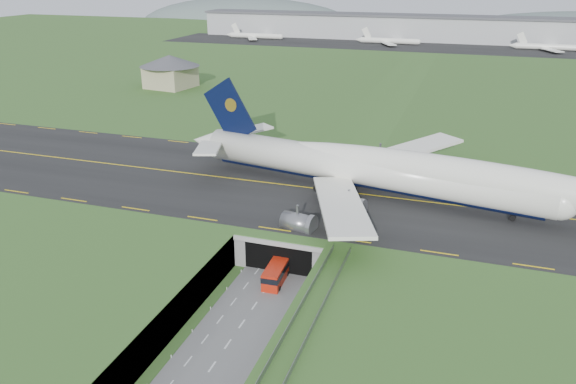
% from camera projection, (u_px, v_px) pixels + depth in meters
% --- Properties ---
extents(ground, '(900.00, 900.00, 0.00)m').
position_uv_depth(ground, '(261.00, 297.00, 89.07)').
color(ground, '#345522').
rests_on(ground, ground).
extents(airfield_deck, '(800.00, 800.00, 6.00)m').
position_uv_depth(airfield_deck, '(261.00, 280.00, 87.95)').
color(airfield_deck, gray).
rests_on(airfield_deck, ground).
extents(trench_road, '(12.00, 75.00, 0.20)m').
position_uv_depth(trench_road, '(243.00, 323.00, 82.42)').
color(trench_road, slate).
rests_on(trench_road, ground).
extents(taxiway, '(800.00, 44.00, 0.18)m').
position_uv_depth(taxiway, '(318.00, 189.00, 115.88)').
color(taxiway, black).
rests_on(taxiway, airfield_deck).
extents(tunnel_portal, '(17.00, 22.30, 6.00)m').
position_uv_depth(tunnel_portal, '(294.00, 234.00, 102.55)').
color(tunnel_portal, gray).
rests_on(tunnel_portal, ground).
extents(guideway, '(3.00, 53.00, 7.05)m').
position_uv_depth(guideway, '(289.00, 357.00, 67.03)').
color(guideway, '#A8A8A3').
rests_on(guideway, ground).
extents(jumbo_jet, '(101.77, 63.48, 21.32)m').
position_uv_depth(jumbo_jet, '(401.00, 173.00, 108.38)').
color(jumbo_jet, white).
rests_on(jumbo_jet, ground).
extents(shuttle_tram, '(3.18, 7.61, 3.06)m').
position_uv_depth(shuttle_tram, '(276.00, 274.00, 92.43)').
color(shuttle_tram, red).
rests_on(shuttle_tram, ground).
extents(service_building, '(25.56, 25.56, 12.25)m').
position_uv_depth(service_building, '(170.00, 68.00, 212.13)').
color(service_building, tan).
rests_on(service_building, ground).
extents(cargo_terminal, '(320.00, 67.00, 15.60)m').
position_uv_depth(cargo_terminal, '(433.00, 28.00, 347.71)').
color(cargo_terminal, '#B2B2B2').
rests_on(cargo_terminal, ground).
extents(distant_hills, '(700.00, 91.00, 60.00)m').
position_uv_depth(distant_hills, '(528.00, 38.00, 450.46)').
color(distant_hills, '#536462').
rests_on(distant_hills, ground).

